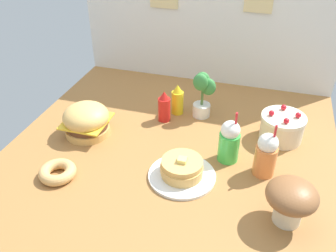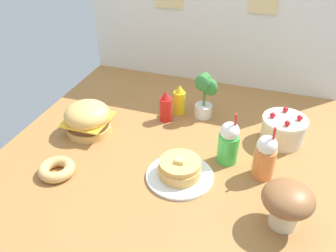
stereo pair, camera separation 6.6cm
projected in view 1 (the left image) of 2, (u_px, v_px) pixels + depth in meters
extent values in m
cube|color=#9E6B38|center=(167.00, 160.00, 2.11)|extent=(1.94, 2.13, 0.02)
cube|color=silver|center=(208.00, 13.00, 2.64)|extent=(1.94, 0.03, 1.09)
cylinder|color=#DBA859|center=(88.00, 130.00, 2.30)|extent=(0.28, 0.28, 0.05)
cylinder|color=#59331E|center=(87.00, 124.00, 2.28)|extent=(0.26, 0.26, 0.04)
cube|color=yellow|center=(87.00, 121.00, 2.27)|extent=(0.27, 0.27, 0.01)
ellipsoid|color=#E5B260|center=(86.00, 116.00, 2.25)|extent=(0.29, 0.29, 0.16)
cylinder|color=white|center=(182.00, 176.00, 1.97)|extent=(0.37, 0.37, 0.02)
cylinder|color=#E0AD5B|center=(182.00, 172.00, 1.96)|extent=(0.23, 0.23, 0.03)
cylinder|color=#E0AD5B|center=(182.00, 168.00, 1.94)|extent=(0.23, 0.23, 0.03)
cylinder|color=#E0AD5B|center=(182.00, 163.00, 1.93)|extent=(0.22, 0.22, 0.03)
cube|color=#F7E072|center=(182.00, 160.00, 1.91)|extent=(0.05, 0.05, 0.02)
cylinder|color=beige|center=(282.00, 129.00, 2.23)|extent=(0.26, 0.26, 0.14)
cylinder|color=#F4EACC|center=(284.00, 118.00, 2.19)|extent=(0.27, 0.27, 0.02)
sphere|color=red|center=(298.00, 115.00, 2.16)|extent=(0.03, 0.03, 0.03)
sphere|color=red|center=(284.00, 107.00, 2.23)|extent=(0.03, 0.03, 0.03)
sphere|color=red|center=(272.00, 113.00, 2.18)|extent=(0.03, 0.03, 0.03)
sphere|color=red|center=(286.00, 121.00, 2.11)|extent=(0.03, 0.03, 0.03)
cylinder|color=red|center=(164.00, 109.00, 2.40)|extent=(0.08, 0.08, 0.16)
cone|color=red|center=(164.00, 95.00, 2.34)|extent=(0.07, 0.07, 0.05)
cylinder|color=yellow|center=(177.00, 102.00, 2.48)|extent=(0.08, 0.08, 0.16)
cone|color=yellow|center=(178.00, 88.00, 2.42)|extent=(0.07, 0.07, 0.05)
cylinder|color=green|center=(229.00, 147.00, 2.05)|extent=(0.12, 0.12, 0.17)
sphere|color=white|center=(231.00, 130.00, 1.99)|extent=(0.11, 0.11, 0.11)
cylinder|color=red|center=(236.00, 125.00, 1.96)|extent=(0.01, 0.03, 0.17)
cylinder|color=orange|center=(265.00, 160.00, 1.95)|extent=(0.12, 0.12, 0.17)
sphere|color=white|center=(268.00, 143.00, 1.89)|extent=(0.11, 0.11, 0.11)
cylinder|color=red|center=(274.00, 138.00, 1.86)|extent=(0.01, 0.03, 0.17)
torus|color=tan|center=(58.00, 172.00, 1.96)|extent=(0.20, 0.20, 0.06)
torus|color=#8CCC8C|center=(57.00, 171.00, 1.96)|extent=(0.19, 0.19, 0.05)
cylinder|color=white|center=(201.00, 110.00, 2.47)|extent=(0.12, 0.12, 0.09)
cylinder|color=#4C7238|center=(202.00, 95.00, 2.40)|extent=(0.02, 0.02, 0.15)
ellipsoid|color=#38843D|center=(208.00, 87.00, 2.36)|extent=(0.10, 0.06, 0.12)
ellipsoid|color=#38843D|center=(203.00, 80.00, 2.39)|extent=(0.10, 0.06, 0.12)
ellipsoid|color=#38843D|center=(201.00, 82.00, 2.32)|extent=(0.10, 0.06, 0.12)
cylinder|color=beige|center=(288.00, 212.00, 1.69)|extent=(0.13, 0.13, 0.11)
ellipsoid|color=brown|center=(292.00, 195.00, 1.63)|extent=(0.24, 0.24, 0.13)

